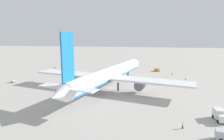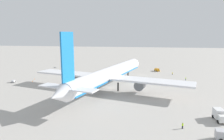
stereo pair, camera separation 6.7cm
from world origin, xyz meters
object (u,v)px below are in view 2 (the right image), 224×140
Objects in this scene: service_truck_1 at (220,115)px; ground_worker_2 at (186,79)px; airliner at (109,74)px; ground_worker_1 at (183,126)px; traffic_cone_0 at (34,79)px; traffic_cone_1 at (32,81)px; baggage_cart_1 at (13,81)px; ground_worker_0 at (172,74)px; service_van at (157,70)px; baggage_cart_0 at (55,67)px.

ground_worker_2 is (51.48, 0.27, -0.81)m from service_truck_1.
airliner reaches higher than ground_worker_2.
service_truck_1 reaches higher than ground_worker_1.
traffic_cone_0 and traffic_cone_1 have the same top height.
baggage_cart_1 is 85.90m from ground_worker_1.
ground_worker_0 is 79.94m from traffic_cone_1.
service_van is (76.63, 14.19, -0.61)m from service_truck_1.
traffic_cone_0 is at bearing 19.81° from traffic_cone_1.
service_truck_1 is 10.51× the size of traffic_cone_1.
traffic_cone_1 is at bearing 101.94° from ground_worker_2.
ground_worker_2 is at bearing -107.10° from baggage_cart_0.
ground_worker_1 is at bearing 175.54° from ground_worker_0.
ground_worker_2 reaches higher than traffic_cone_0.
ground_worker_1 is (-72.82, 5.68, -0.01)m from ground_worker_0.
airliner is 13.35× the size of service_truck_1.
ground_worker_1 is at bearing -123.95° from traffic_cone_0.
airliner is at bearing -93.68° from baggage_cart_1.
service_truck_1 is 3.59× the size of ground_worker_1.
ground_worker_0 is 2.95× the size of traffic_cone_0.
airliner is 49.45m from ground_worker_0.
service_van is at bearing 2.01° from ground_worker_1.
ground_worker_0 reaches higher than baggage_cart_1.
service_truck_1 is 90.42m from traffic_cone_0.
ground_worker_2 reaches higher than ground_worker_1.
ground_worker_0 reaches higher than ground_worker_1.
ground_worker_0 is 0.99× the size of ground_worker_2.
service_van is 86.54m from baggage_cart_1.
airliner is at bearing -98.95° from traffic_cone_1.
baggage_cart_1 is (31.40, 87.98, -0.98)m from service_truck_1.
baggage_cart_0 is 46.88m from baggage_cart_1.
ground_worker_0 is 1.01× the size of ground_worker_1.
baggage_cart_1 is at bearing 70.36° from service_truck_1.
ground_worker_1 is (-35.36, -26.08, -5.75)m from airliner.
ground_worker_0 is 15.08m from ground_worker_2.
ground_worker_0 is (37.46, -31.76, -5.74)m from airliner.
traffic_cone_1 is at bearing 81.05° from airliner.
traffic_cone_1 is at bearing 112.69° from ground_worker_0.
ground_worker_1 is (-38.62, -76.72, 0.15)m from baggage_cart_1.
ground_worker_1 is 59.72m from ground_worker_2.
baggage_cart_1 reaches higher than baggage_cart_0.
airliner is at bearing -135.04° from baggage_cart_0.
ground_worker_2 reaches higher than baggage_cart_0.
service_van is at bearing -25.51° from airliner.
ground_worker_2 is at bearing 0.30° from service_truck_1.
ground_worker_2 is (-26.80, -87.12, 0.56)m from baggage_cart_0.
airliner is at bearing -104.95° from traffic_cone_0.
baggage_cart_1 is 1.98× the size of ground_worker_2.
ground_worker_2 is (-25.15, -13.92, -0.21)m from service_van.
airliner reaches higher than traffic_cone_0.
baggage_cart_0 is 38.93m from traffic_cone_0.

